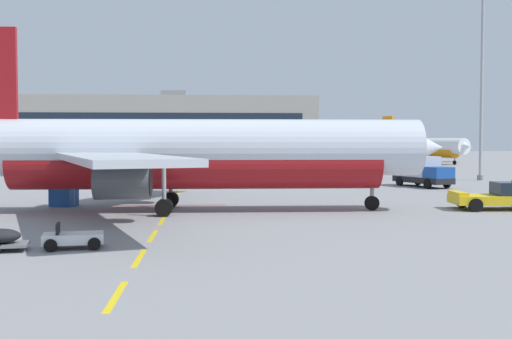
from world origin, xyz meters
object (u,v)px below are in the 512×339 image
object	(u,v)px
catering_truck	(421,171)
airliner_mid_left	(420,147)
apron_light_mast_far	(482,45)
uld_cargo_container	(64,195)
airliner_foreground	(189,153)
pushback_tug	(500,197)
baggage_train	(0,239)

from	to	relation	value
catering_truck	airliner_mid_left	bearing A→B (deg)	71.51
apron_light_mast_far	uld_cargo_container	bearing A→B (deg)	-148.01
airliner_foreground	apron_light_mast_far	xyz separation A→B (m)	(33.63, 30.68, 12.12)
airliner_mid_left	uld_cargo_container	size ratio (longest dim) A/B	14.72
pushback_tug	apron_light_mast_far	xyz separation A→B (m)	(12.21, 31.06, 15.17)
airliner_foreground	pushback_tug	distance (m)	21.64
catering_truck	airliner_foreground	bearing A→B (deg)	-137.94
airliner_mid_left	apron_light_mast_far	bearing A→B (deg)	-101.59
airliner_mid_left	uld_cargo_container	world-z (taller)	airliner_mid_left
airliner_mid_left	catering_truck	world-z (taller)	airliner_mid_left
airliner_foreground	apron_light_mast_far	size ratio (longest dim) A/B	1.34
pushback_tug	uld_cargo_container	size ratio (longest dim) A/B	3.22
baggage_train	apron_light_mast_far	distance (m)	63.27
uld_cargo_container	apron_light_mast_far	xyz separation A→B (m)	(42.79, 26.73, 15.27)
airliner_mid_left	catering_truck	size ratio (longest dim) A/B	3.82
uld_cargo_container	baggage_train	bearing A→B (deg)	-85.28
airliner_foreground	airliner_mid_left	size ratio (longest dim) A/B	1.23
airliner_foreground	baggage_train	bearing A→B (deg)	-117.38
apron_light_mast_far	baggage_train	bearing A→B (deg)	-132.26
airliner_mid_left	catering_truck	distance (m)	69.68
airliner_mid_left	baggage_train	size ratio (longest dim) A/B	3.24
apron_light_mast_far	airliner_foreground	bearing A→B (deg)	-137.62
uld_cargo_container	pushback_tug	bearing A→B (deg)	-8.06
airliner_mid_left	pushback_tug	bearing A→B (deg)	-105.22
baggage_train	apron_light_mast_far	xyz separation A→B (m)	(41.25, 45.39, 15.54)
catering_truck	uld_cargo_container	world-z (taller)	catering_truck
pushback_tug	catering_truck	xyz separation A→B (m)	(1.64, 21.18, 0.74)
airliner_mid_left	airliner_foreground	bearing A→B (deg)	-117.47
catering_truck	apron_light_mast_far	world-z (taller)	apron_light_mast_far
baggage_train	uld_cargo_container	distance (m)	18.73
pushback_tug	baggage_train	world-z (taller)	pushback_tug
airliner_foreground	airliner_mid_left	bearing A→B (deg)	62.53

